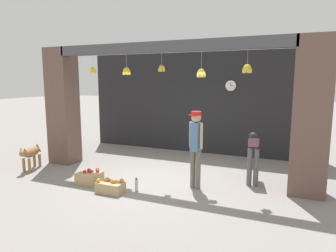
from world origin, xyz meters
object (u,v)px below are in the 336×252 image
at_px(shopkeeper, 196,143).
at_px(fruit_crate_apples, 90,177).
at_px(wall_clock, 231,86).
at_px(dog, 30,153).
at_px(water_bottle, 136,185).
at_px(worker_stooping, 253,151).
at_px(fruit_crate_oranges, 111,187).

distance_m(shopkeeper, fruit_crate_apples, 2.54).
bearing_deg(wall_clock, dog, -141.67).
bearing_deg(shopkeeper, wall_clock, -72.57).
distance_m(shopkeeper, water_bottle, 1.53).
distance_m(dog, worker_stooping, 5.59).
distance_m(water_bottle, wall_clock, 4.41).
relative_size(dog, worker_stooping, 0.84).
xyz_separation_m(fruit_crate_apples, wall_clock, (2.39, 3.75, 2.02)).
height_order(worker_stooping, wall_clock, wall_clock).
bearing_deg(water_bottle, wall_clock, 72.29).
bearing_deg(fruit_crate_oranges, fruit_crate_apples, 158.35).
distance_m(shopkeeper, worker_stooping, 1.42).
relative_size(fruit_crate_oranges, water_bottle, 2.09).
relative_size(worker_stooping, fruit_crate_oranges, 1.94).
height_order(shopkeeper, fruit_crate_apples, shopkeeper).
height_order(fruit_crate_apples, water_bottle, fruit_crate_apples).
bearing_deg(worker_stooping, wall_clock, 105.39).
xyz_separation_m(dog, water_bottle, (3.25, -0.22, -0.31)).
height_order(worker_stooping, fruit_crate_oranges, worker_stooping).
distance_m(fruit_crate_apples, wall_clock, 4.88).
distance_m(worker_stooping, fruit_crate_apples, 3.76).
bearing_deg(fruit_crate_apples, water_bottle, 0.85).
relative_size(dog, water_bottle, 3.39).
distance_m(shopkeeper, fruit_crate_oranges, 2.00).
relative_size(shopkeeper, fruit_crate_apples, 3.35).
height_order(dog, fruit_crate_apples, dog).
relative_size(dog, fruit_crate_apples, 1.82).
distance_m(fruit_crate_oranges, water_bottle, 0.54).
bearing_deg(dog, worker_stooping, 86.94).
relative_size(shopkeeper, worker_stooping, 1.54).
bearing_deg(wall_clock, water_bottle, -107.71).
height_order(worker_stooping, water_bottle, worker_stooping).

